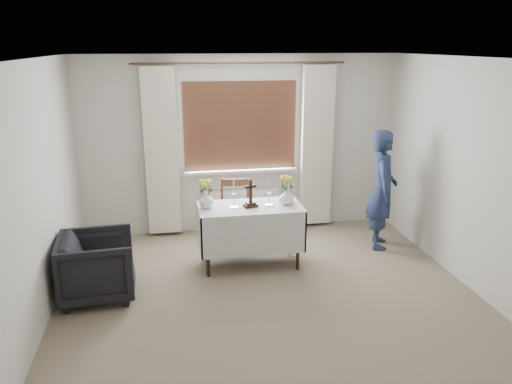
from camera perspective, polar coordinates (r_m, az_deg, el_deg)
ground at (r=5.23m, az=2.37°, el=-13.68°), size 5.00×5.00×0.00m
altar_table at (r=6.11m, az=-0.67°, el=-5.02°), size 1.24×0.64×0.76m
wooden_chair at (r=6.70m, az=-2.37°, el=-2.46°), size 0.45×0.45×0.88m
armchair at (r=5.64m, az=-17.68°, el=-8.09°), size 0.83×0.81×0.71m
person at (r=6.75m, az=14.21°, el=0.27°), size 0.54×0.67×1.58m
radiator at (r=7.28m, az=-1.68°, el=-2.06°), size 1.10×0.10×0.60m
wooden_cross at (r=5.90m, az=-0.62°, el=-0.16°), size 0.18×0.15×0.34m
candlestick_left at (r=5.87m, az=-2.55°, el=-0.14°), size 0.11×0.11×0.36m
candlestick_right at (r=5.96m, az=1.49°, el=-0.03°), size 0.12×0.12×0.33m
flower_vase_left at (r=5.93m, az=-5.71°, el=-0.90°), size 0.24×0.24×0.19m
flower_vase_right at (r=6.03m, az=3.49°, el=-0.55°), size 0.20×0.20×0.19m
wicker_basket at (r=6.15m, az=3.45°, el=-0.80°), size 0.18×0.18×0.07m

